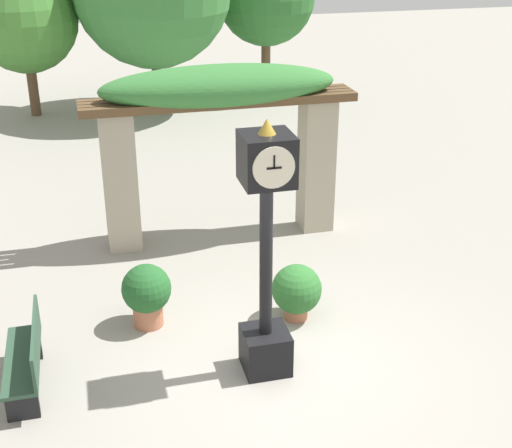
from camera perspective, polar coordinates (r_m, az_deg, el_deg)
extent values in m
plane|color=gray|center=(9.64, 2.24, -10.94)|extent=(60.00, 60.00, 0.00)
cube|color=black|center=(9.36, 0.76, -10.03)|extent=(0.59, 0.59, 0.56)
cylinder|color=black|center=(8.70, 0.81, -3.08)|extent=(0.16, 0.16, 1.99)
cylinder|color=gold|center=(8.28, 0.85, 3.16)|extent=(0.26, 0.26, 0.04)
cube|color=black|center=(8.17, 0.86, 5.23)|extent=(0.59, 0.59, 0.59)
cylinder|color=beige|center=(7.89, 1.44, 4.52)|extent=(0.49, 0.02, 0.49)
cylinder|color=beige|center=(8.45, 0.32, 5.90)|extent=(0.49, 0.02, 0.49)
cube|color=black|center=(7.88, 1.47, 4.49)|extent=(0.17, 0.01, 0.02)
cube|color=black|center=(7.86, 1.47, 4.99)|extent=(0.02, 0.01, 0.15)
cone|color=gold|center=(8.05, 0.88, 7.83)|extent=(0.21, 0.21, 0.18)
cube|color=#A89E89|center=(12.33, -10.81, 3.34)|extent=(0.56, 0.56, 2.45)
cube|color=#A89E89|center=(12.96, 4.84, 4.75)|extent=(0.56, 0.56, 2.45)
cube|color=brown|center=(11.87, -2.65, 9.52)|extent=(4.67, 0.16, 0.14)
cube|color=brown|center=(12.05, -2.83, 9.74)|extent=(4.67, 0.16, 0.14)
cube|color=brown|center=(12.23, -3.01, 9.95)|extent=(4.67, 0.16, 0.14)
cube|color=brown|center=(12.41, -3.19, 10.16)|extent=(4.67, 0.16, 0.14)
ellipsoid|color=#387A38|center=(12.08, -2.95, 10.98)|extent=(4.01, 1.16, 0.70)
cylinder|color=#B26B4C|center=(10.42, -8.61, -7.18)|extent=(0.43, 0.43, 0.33)
sphere|color=#235B28|center=(10.20, -8.76, -5.13)|extent=(0.71, 0.71, 0.71)
cylinder|color=#B26B4C|center=(10.50, 3.23, -7.01)|extent=(0.34, 0.34, 0.21)
sphere|color=#2D6B2D|center=(10.31, 3.28, -5.22)|extent=(0.73, 0.73, 0.73)
cube|color=#2D4C38|center=(9.40, -18.20, -10.29)|extent=(0.42, 1.52, 0.05)
cube|color=#2D4C38|center=(9.25, -17.22, -8.91)|extent=(0.04, 1.52, 0.45)
cube|color=black|center=(10.03, -17.88, -9.38)|extent=(0.38, 0.08, 0.39)
cube|color=black|center=(9.03, -18.18, -13.60)|extent=(0.38, 0.08, 0.39)
cylinder|color=brown|center=(21.27, -17.41, 10.46)|extent=(0.28, 0.28, 1.65)
sphere|color=#427F33|center=(20.94, -18.06, 15.30)|extent=(2.87, 2.87, 2.87)
cylinder|color=brown|center=(20.85, -7.92, 11.45)|extent=(0.28, 0.28, 1.92)
cylinder|color=brown|center=(22.56, 0.79, 12.72)|extent=(0.28, 0.28, 1.96)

